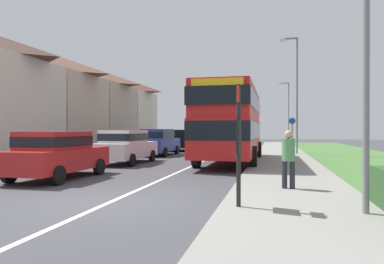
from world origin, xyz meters
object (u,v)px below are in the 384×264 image
double_decker_bus (231,121)px  parked_car_white (125,145)px  parked_car_red (57,153)px  parked_car_black (181,139)px  bus_stop_sign (239,137)px  street_lamp_mid (296,88)px  street_lamp_far (288,109)px  cycle_route_sign (292,134)px  pedestrian_at_stop (288,156)px  parked_car_blue (158,141)px

double_decker_bus → parked_car_white: size_ratio=2.11×
parked_car_red → parked_car_black: parked_car_black is taller
bus_stop_sign → parked_car_white: bearing=124.9°
street_lamp_mid → street_lamp_far: 16.82m
double_decker_bus → street_lamp_far: 23.55m
cycle_route_sign → pedestrian_at_stop: bearing=-93.2°
parked_car_white → street_lamp_far: 26.37m
pedestrian_at_stop → street_lamp_far: (1.15, 31.48, 3.06)m
bus_stop_sign → cycle_route_sign: bearing=83.8°
parked_car_white → bus_stop_sign: (6.53, -9.35, 0.62)m
parked_car_blue → cycle_route_sign: cycle_route_sign is taller
parked_car_black → bus_stop_sign: size_ratio=1.68×
parked_car_black → bus_stop_sign: 21.65m
street_lamp_mid → pedestrian_at_stop: bearing=-94.0°
parked_car_black → pedestrian_at_stop: 19.62m
street_lamp_mid → parked_car_blue: bearing=-167.4°
parked_car_blue → bus_stop_sign: size_ratio=1.75×
pedestrian_at_stop → street_lamp_far: size_ratio=0.24×
street_lamp_far → cycle_route_sign: bearing=-91.0°
parked_car_black → street_lamp_mid: street_lamp_mid is taller
street_lamp_mid → street_lamp_far: street_lamp_mid is taller
parked_car_white → parked_car_black: size_ratio=1.04×
parked_car_white → parked_car_blue: (-0.21, 5.88, 0.03)m
parked_car_white → parked_car_black: (-0.09, 11.25, 0.01)m
double_decker_bus → parked_car_white: bearing=-163.8°
double_decker_bus → bus_stop_sign: bearing=-82.7°
parked_car_white → cycle_route_sign: (8.47, 8.67, 0.51)m
pedestrian_at_stop → parked_car_black: bearing=113.1°
bus_stop_sign → parked_car_blue: bearing=113.9°
bus_stop_sign → cycle_route_sign: 18.13m
double_decker_bus → cycle_route_sign: size_ratio=3.81×
parked_car_red → parked_car_white: parked_car_white is taller
parked_car_red → cycle_route_sign: size_ratio=1.68×
parked_car_black → cycle_route_sign: bearing=-16.7°
parked_car_black → street_lamp_far: size_ratio=0.62×
parked_car_white → parked_car_blue: 5.88m
street_lamp_mid → street_lamp_far: bearing=89.6°
bus_stop_sign → street_lamp_mid: bearing=83.0°
bus_stop_sign → street_lamp_far: bearing=86.2°
cycle_route_sign → street_lamp_far: street_lamp_far is taller
street_lamp_far → pedestrian_at_stop: bearing=-92.1°
parked_car_red → parked_car_blue: parked_car_blue is taller
pedestrian_at_stop → street_lamp_mid: street_lamp_mid is taller
parked_car_blue → street_lamp_far: 21.06m
parked_car_blue → street_lamp_mid: street_lamp_mid is taller
parked_car_red → parked_car_black: 17.00m
parked_car_white → double_decker_bus: bearing=16.2°
bus_stop_sign → parked_car_black: bearing=107.8°
pedestrian_at_stop → bus_stop_sign: bearing=-113.0°
pedestrian_at_stop → double_decker_bus: bearing=106.6°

